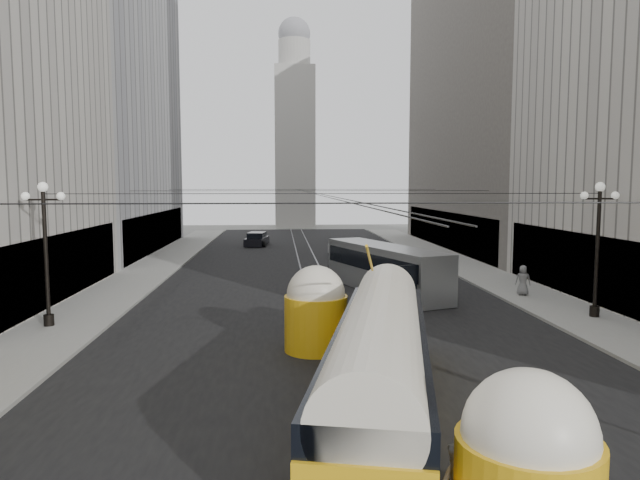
{
  "coord_description": "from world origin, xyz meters",
  "views": [
    {
      "loc": [
        -2.3,
        -7.66,
        6.36
      ],
      "look_at": [
        -0.62,
        16.22,
        4.07
      ],
      "focal_mm": 32.0,
      "sensor_mm": 36.0,
      "label": 1
    }
  ],
  "objects": [
    {
      "name": "rail_right",
      "position": [
        0.75,
        32.5,
        0.0
      ],
      "size": [
        0.12,
        85.0,
        0.04
      ],
      "primitive_type": "cube",
      "color": "gray",
      "rests_on": "ground"
    },
    {
      "name": "lamppost_right_mid",
      "position": [
        12.6,
        18.0,
        3.74
      ],
      "size": [
        1.86,
        0.44,
        6.37
      ],
      "color": "black",
      "rests_on": "sidewalk_right"
    },
    {
      "name": "building_left_far",
      "position": [
        -19.99,
        48.0,
        14.31
      ],
      "size": [
        12.6,
        28.6,
        28.6
      ],
      "color": "#999999",
      "rests_on": "ground"
    },
    {
      "name": "city_bus",
      "position": [
        3.93,
        25.65,
        1.53
      ],
      "size": [
        5.89,
        11.42,
        2.8
      ],
      "color": "gray",
      "rests_on": "ground"
    },
    {
      "name": "distant_tower",
      "position": [
        0.0,
        80.0,
        14.97
      ],
      "size": [
        6.0,
        6.0,
        31.36
      ],
      "color": "#B2AFA8",
      "rests_on": "ground"
    },
    {
      "name": "lamppost_left_mid",
      "position": [
        -12.6,
        18.0,
        3.74
      ],
      "size": [
        1.86,
        0.44,
        6.37
      ],
      "color": "black",
      "rests_on": "sidewalk_left"
    },
    {
      "name": "sidewalk_right",
      "position": [
        12.0,
        36.0,
        0.07
      ],
      "size": [
        4.0,
        72.0,
        0.15
      ],
      "primitive_type": "cube",
      "color": "gray",
      "rests_on": "ground"
    },
    {
      "name": "rail_left",
      "position": [
        -0.75,
        32.5,
        0.0
      ],
      "size": [
        0.12,
        85.0,
        0.04
      ],
      "primitive_type": "cube",
      "color": "gray",
      "rests_on": "ground"
    },
    {
      "name": "streetcar",
      "position": [
        0.44,
        7.53,
        1.64
      ],
      "size": [
        5.2,
        15.11,
        3.37
      ],
      "color": "gold",
      "rests_on": "ground"
    },
    {
      "name": "building_right_far",
      "position": [
        20.0,
        48.0,
        16.31
      ],
      "size": [
        12.6,
        32.6,
        32.6
      ],
      "color": "#514C47",
      "rests_on": "ground"
    },
    {
      "name": "pedestrian_crossing_a",
      "position": [
        -0.29,
        4.74,
        0.84
      ],
      "size": [
        0.63,
        0.73,
        1.68
      ],
      "primitive_type": "imported",
      "rotation": [
        0.0,
        0.0,
        1.13
      ],
      "color": "black",
      "rests_on": "ground"
    },
    {
      "name": "sedan_dark_far",
      "position": [
        -4.77,
        52.69,
        0.65
      ],
      "size": [
        2.58,
        4.79,
        1.44
      ],
      "color": "black",
      "rests_on": "ground"
    },
    {
      "name": "road",
      "position": [
        0.0,
        32.5,
        0.0
      ],
      "size": [
        20.0,
        85.0,
        0.02
      ],
      "primitive_type": "cube",
      "color": "black",
      "rests_on": "ground"
    },
    {
      "name": "catenary",
      "position": [
        0.12,
        31.49,
        5.88
      ],
      "size": [
        25.0,
        72.0,
        0.23
      ],
      "color": "black",
      "rests_on": "ground"
    },
    {
      "name": "pedestrian_sidewalk_right",
      "position": [
        11.44,
        23.4,
        1.01
      ],
      "size": [
        0.97,
        0.8,
        1.71
      ],
      "primitive_type": "imported",
      "rotation": [
        0.0,
        0.0,
        2.75
      ],
      "color": "slate",
      "rests_on": "sidewalk_right"
    },
    {
      "name": "sidewalk_left",
      "position": [
        -12.0,
        36.0,
        0.07
      ],
      "size": [
        4.0,
        72.0,
        0.15
      ],
      "primitive_type": "cube",
      "color": "gray",
      "rests_on": "ground"
    },
    {
      "name": "sedan_white_far",
      "position": [
        3.46,
        43.15,
        0.66
      ],
      "size": [
        2.59,
        4.88,
        1.47
      ],
      "color": "silver",
      "rests_on": "ground"
    }
  ]
}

